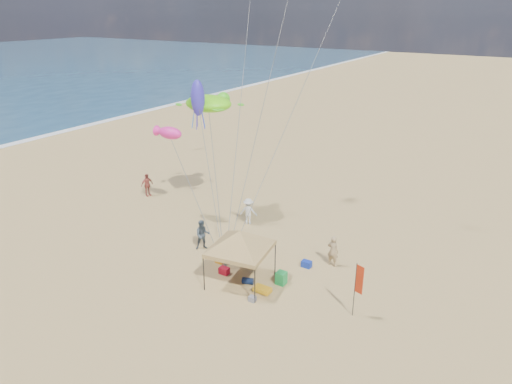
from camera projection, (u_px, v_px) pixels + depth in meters
ground at (227, 277)px, 25.59m from camera, size 280.00×280.00×0.00m
canopy_tent at (240, 233)px, 24.00m from camera, size 5.71×5.71×3.57m
feather_flag at (358, 282)px, 21.56m from camera, size 0.43×0.15×2.88m
cooler_red at (224, 271)px, 25.81m from camera, size 0.54×0.38×0.38m
cooler_blue at (307, 264)px, 26.48m from camera, size 0.54×0.38×0.38m
bag_navy at (248, 281)px, 24.86m from camera, size 0.69×0.54×0.36m
bag_orange at (253, 247)px, 28.34m from camera, size 0.54×0.69×0.36m
chair_green at (281, 278)px, 24.82m from camera, size 0.50×0.50×0.70m
chair_yellow at (221, 257)px, 26.94m from camera, size 0.50×0.50×0.70m
crate_grey at (252, 299)px, 23.42m from camera, size 0.34×0.30×0.28m
beach_cart at (262, 289)px, 24.08m from camera, size 0.90×0.50×0.24m
person_near_a at (333, 251)px, 26.41m from camera, size 0.68×0.46×1.84m
person_near_b at (203, 235)px, 28.21m from camera, size 1.16×1.15×1.89m
person_near_c at (248, 211)px, 31.51m from camera, size 1.35×1.07×1.84m
person_far_a at (147, 185)px, 36.22m from camera, size 0.66×1.13×1.81m
turtle_kite at (208, 103)px, 30.78m from camera, size 4.00×3.64×1.09m
fish_kite at (170, 133)px, 30.52m from camera, size 1.89×1.00×0.82m
squid_kite at (198, 98)px, 29.42m from camera, size 1.12×1.12×2.30m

